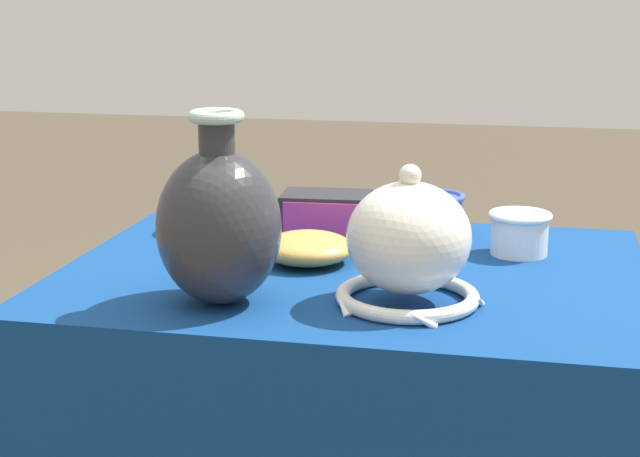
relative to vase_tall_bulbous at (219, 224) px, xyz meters
name	(u,v)px	position (x,y,z in m)	size (l,w,h in m)	color
display_table	(352,321)	(0.16, 0.20, -0.21)	(0.97, 0.73, 0.72)	olive
vase_tall_bulbous	(219,224)	(0.00, 0.00, 0.00)	(0.19, 0.19, 0.29)	#2D2D33
vase_dome_bell	(408,247)	(0.27, 0.05, -0.03)	(0.22, 0.23, 0.22)	white
mosaic_tile_box	(326,213)	(0.07, 0.46, -0.08)	(0.18, 0.13, 0.07)	#232328
bowl_shallow_teal	(201,215)	(-0.17, 0.40, -0.09)	(0.13, 0.13, 0.07)	teal
bowl_shallow_ochre	(308,248)	(0.08, 0.24, -0.09)	(0.16, 0.16, 0.05)	gold
cup_wide_porcelain	(520,231)	(0.43, 0.37, -0.08)	(0.11, 0.11, 0.08)	white
cup_wide_cobalt	(436,213)	(0.28, 0.48, -0.08)	(0.11, 0.11, 0.08)	#3851A8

